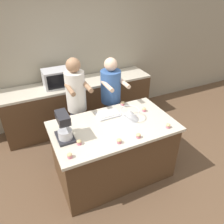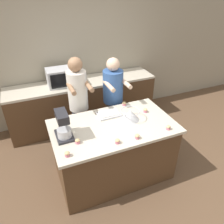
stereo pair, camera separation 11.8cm
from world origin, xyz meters
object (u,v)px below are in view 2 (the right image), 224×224
(cupcake_1, at_px, (67,154))
(cupcake_5, at_px, (78,141))
(person_left, at_px, (79,106))
(cupcake_4, at_px, (124,104))
(cupcake_2, at_px, (145,110))
(cupcake_6, at_px, (168,127))
(person_right, at_px, (113,102))
(cupcake_0, at_px, (117,141))
(mixing_bowl, at_px, (130,115))
(baking_tray, at_px, (109,114))
(stand_mixer, at_px, (63,126))
(microwave_oven, at_px, (61,77))
(cupcake_3, at_px, (137,136))

(cupcake_1, distance_m, cupcake_5, 0.24)
(person_left, xyz_separation_m, cupcake_4, (0.64, -0.28, 0.04))
(cupcake_1, xyz_separation_m, cupcake_4, (1.06, 0.77, 0.00))
(cupcake_2, bearing_deg, cupcake_6, -83.20)
(person_left, relative_size, cupcake_5, 27.69)
(person_right, distance_m, cupcake_5, 1.21)
(cupcake_0, bearing_deg, cupcake_4, 59.47)
(mixing_bowl, xyz_separation_m, baking_tray, (-0.23, 0.22, -0.06))
(cupcake_0, xyz_separation_m, cupcake_2, (0.66, 0.49, 0.00))
(mixing_bowl, bearing_deg, baking_tray, 136.60)
(stand_mixer, bearing_deg, person_right, 36.34)
(cupcake_2, height_order, cupcake_4, same)
(cupcake_2, height_order, cupcake_6, same)
(cupcake_4, bearing_deg, mixing_bowl, -103.80)
(mixing_bowl, xyz_separation_m, cupcake_2, (0.29, 0.08, -0.05))
(mixing_bowl, bearing_deg, stand_mixer, -177.69)
(person_right, height_order, cupcake_4, person_right)
(mixing_bowl, distance_m, cupcake_6, 0.54)
(cupcake_4, bearing_deg, person_left, 156.72)
(mixing_bowl, relative_size, cupcake_6, 4.55)
(baking_tray, bearing_deg, microwave_oven, 108.35)
(cupcake_3, distance_m, cupcake_4, 0.82)
(stand_mixer, height_order, cupcake_4, stand_mixer)
(cupcake_4, bearing_deg, microwave_oven, 124.61)
(microwave_oven, xyz_separation_m, cupcake_5, (-0.17, -1.66, -0.15))
(person_right, bearing_deg, mixing_bowl, -92.15)
(person_right, distance_m, mixing_bowl, 0.68)
(stand_mixer, xyz_separation_m, baking_tray, (0.69, 0.26, -0.14))
(person_right, relative_size, cupcake_5, 26.36)
(mixing_bowl, bearing_deg, cupcake_1, -157.97)
(cupcake_1, bearing_deg, cupcake_5, 46.39)
(mixing_bowl, relative_size, cupcake_0, 4.55)
(mixing_bowl, bearing_deg, person_right, 87.85)
(stand_mixer, relative_size, microwave_oven, 0.71)
(person_left, height_order, stand_mixer, person_left)
(person_left, xyz_separation_m, mixing_bowl, (0.55, -0.66, 0.09))
(stand_mixer, xyz_separation_m, cupcake_1, (-0.04, -0.35, -0.13))
(mixing_bowl, height_order, microwave_oven, microwave_oven)
(person_right, bearing_deg, cupcake_5, -133.29)
(cupcake_2, bearing_deg, cupcake_5, -164.52)
(mixing_bowl, bearing_deg, person_left, 129.75)
(person_left, xyz_separation_m, person_right, (0.57, 0.00, -0.05))
(stand_mixer, height_order, cupcake_1, stand_mixer)
(cupcake_0, height_order, cupcake_2, same)
(cupcake_4, xyz_separation_m, cupcake_5, (-0.90, -0.60, 0.00))
(cupcake_2, bearing_deg, person_left, 145.53)
(cupcake_4, height_order, cupcake_6, same)
(mixing_bowl, distance_m, cupcake_2, 0.31)
(cupcake_2, relative_size, cupcake_4, 1.00)
(cupcake_2, bearing_deg, cupcake_3, -128.93)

